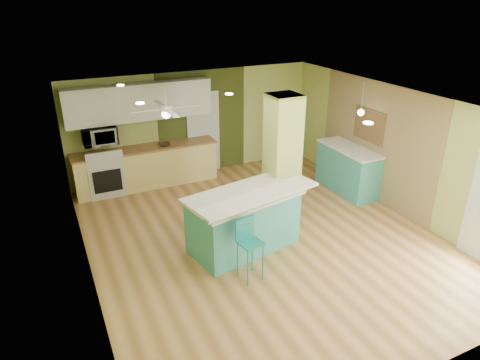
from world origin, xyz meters
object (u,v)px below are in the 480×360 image
object	(u,v)px
fruit_bowl	(164,144)
bar_stool	(248,239)
peninsula	(244,220)
side_counter	(348,169)
canister	(266,189)

from	to	relation	value
fruit_bowl	bar_stool	bearing A→B (deg)	-88.22
peninsula	side_counter	bearing A→B (deg)	8.84
bar_stool	side_counter	bearing A→B (deg)	21.15
canister	peninsula	bearing A→B (deg)	164.33
peninsula	fruit_bowl	size ratio (longest dim) A/B	8.54
bar_stool	canister	size ratio (longest dim) A/B	6.51
bar_stool	fruit_bowl	world-z (taller)	bar_stool
side_counter	fruit_bowl	xyz separation A→B (m)	(-3.59, 2.11, 0.46)
side_counter	bar_stool	bearing A→B (deg)	-151.03
fruit_bowl	canister	size ratio (longest dim) A/B	1.68
bar_stool	fruit_bowl	xyz separation A→B (m)	(-0.12, 4.02, 0.29)
side_counter	fruit_bowl	distance (m)	4.18
side_counter	fruit_bowl	world-z (taller)	side_counter
peninsula	canister	size ratio (longest dim) A/B	14.39
peninsula	fruit_bowl	world-z (taller)	peninsula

